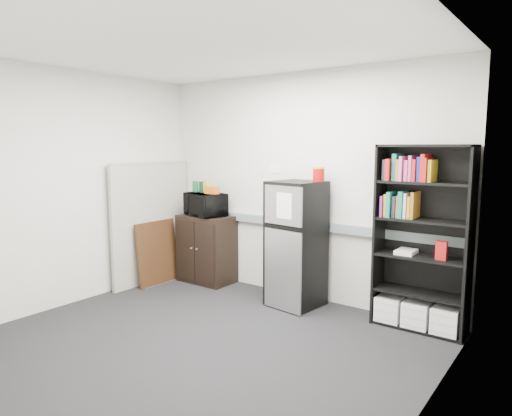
# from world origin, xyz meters

# --- Properties ---
(floor) EXTENTS (4.00, 4.00, 0.00)m
(floor) POSITION_xyz_m (0.00, 0.00, 0.00)
(floor) COLOR black
(floor) RESTS_ON ground
(wall_back) EXTENTS (4.00, 0.02, 2.70)m
(wall_back) POSITION_xyz_m (0.00, 1.75, 1.35)
(wall_back) COLOR silver
(wall_back) RESTS_ON floor
(wall_right) EXTENTS (0.02, 3.50, 2.70)m
(wall_right) POSITION_xyz_m (2.00, 0.00, 1.35)
(wall_right) COLOR silver
(wall_right) RESTS_ON floor
(wall_left) EXTENTS (0.02, 3.50, 2.70)m
(wall_left) POSITION_xyz_m (-2.00, 0.00, 1.35)
(wall_left) COLOR silver
(wall_left) RESTS_ON floor
(ceiling) EXTENTS (4.00, 3.50, 0.02)m
(ceiling) POSITION_xyz_m (0.00, 0.00, 2.70)
(ceiling) COLOR white
(ceiling) RESTS_ON wall_back
(electrical_raceway) EXTENTS (3.92, 0.05, 0.10)m
(electrical_raceway) POSITION_xyz_m (0.00, 1.72, 0.90)
(electrical_raceway) COLOR slate
(electrical_raceway) RESTS_ON wall_back
(wall_note) EXTENTS (0.14, 0.00, 0.10)m
(wall_note) POSITION_xyz_m (-0.35, 1.74, 1.55)
(wall_note) COLOR white
(wall_note) RESTS_ON wall_back
(bookshelf) EXTENTS (0.90, 0.34, 1.85)m
(bookshelf) POSITION_xyz_m (1.53, 1.57, 0.91)
(bookshelf) COLOR black
(bookshelf) RESTS_ON floor
(cubicle_partition) EXTENTS (0.06, 1.30, 1.62)m
(cubicle_partition) POSITION_xyz_m (-1.90, 1.08, 0.81)
(cubicle_partition) COLOR gray
(cubicle_partition) RESTS_ON floor
(cabinet) EXTENTS (0.73, 0.48, 0.91)m
(cabinet) POSITION_xyz_m (-1.29, 1.50, 0.45)
(cabinet) COLOR black
(cabinet) RESTS_ON floor
(microwave) EXTENTS (0.62, 0.49, 0.30)m
(microwave) POSITION_xyz_m (-1.29, 1.48, 1.06)
(microwave) COLOR black
(microwave) RESTS_ON cabinet
(snack_box_a) EXTENTS (0.07, 0.05, 0.15)m
(snack_box_a) POSITION_xyz_m (-1.50, 1.52, 1.29)
(snack_box_a) COLOR #1B6132
(snack_box_a) RESTS_ON microwave
(snack_box_b) EXTENTS (0.08, 0.07, 0.15)m
(snack_box_b) POSITION_xyz_m (-1.38, 1.52, 1.29)
(snack_box_b) COLOR #0C3623
(snack_box_b) RESTS_ON microwave
(snack_box_c) EXTENTS (0.07, 0.05, 0.14)m
(snack_box_c) POSITION_xyz_m (-1.30, 1.52, 1.28)
(snack_box_c) COLOR gold
(snack_box_c) RESTS_ON microwave
(snack_bag) EXTENTS (0.18, 0.10, 0.10)m
(snack_bag) POSITION_xyz_m (-1.16, 1.47, 1.26)
(snack_bag) COLOR #CA5714
(snack_bag) RESTS_ON microwave
(refrigerator) EXTENTS (0.61, 0.63, 1.44)m
(refrigerator) POSITION_xyz_m (0.16, 1.42, 0.72)
(refrigerator) COLOR black
(refrigerator) RESTS_ON floor
(coffee_can) EXTENTS (0.13, 0.13, 0.18)m
(coffee_can) POSITION_xyz_m (0.37, 1.55, 1.53)
(coffee_can) COLOR #A70709
(coffee_can) RESTS_ON refrigerator
(framed_poster) EXTENTS (0.12, 0.66, 0.84)m
(framed_poster) POSITION_xyz_m (-1.77, 1.05, 0.42)
(framed_poster) COLOR black
(framed_poster) RESTS_ON floor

